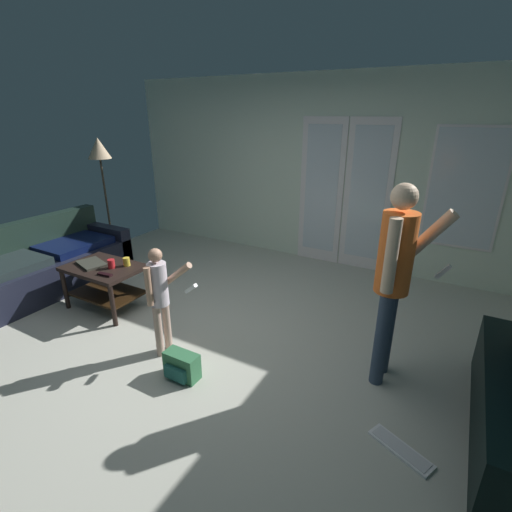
# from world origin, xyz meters

# --- Properties ---
(ground_plane) EXTENTS (6.01, 5.43, 0.02)m
(ground_plane) POSITION_xyz_m (0.00, 0.00, -0.01)
(ground_plane) COLOR #B5B5A7
(wall_back_with_doors) EXTENTS (6.01, 0.09, 2.66)m
(wall_back_with_doors) POSITION_xyz_m (0.11, 2.68, 1.29)
(wall_back_with_doors) COLOR silver
(wall_back_with_doors) RESTS_ON ground_plane
(leather_couch) EXTENTS (0.85, 2.12, 0.84)m
(leather_couch) POSITION_xyz_m (-2.41, -0.05, 0.30)
(leather_couch) COLOR black
(leather_couch) RESTS_ON ground_plane
(coffee_table) EXTENTS (0.85, 0.58, 0.51)m
(coffee_table) POSITION_xyz_m (-1.32, 0.03, 0.37)
(coffee_table) COLOR black
(coffee_table) RESTS_ON ground_plane
(person_adult) EXTENTS (0.52, 0.45, 1.66)m
(person_adult) POSITION_xyz_m (1.69, 0.33, 0.99)
(person_adult) COLOR #324157
(person_adult) RESTS_ON ground_plane
(person_child) EXTENTS (0.42, 0.28, 1.04)m
(person_child) POSITION_xyz_m (-0.15, -0.31, 0.62)
(person_child) COLOR tan
(person_child) RESTS_ON ground_plane
(floor_lamp) EXTENTS (0.33, 0.33, 1.78)m
(floor_lamp) POSITION_xyz_m (-2.70, 1.29, 1.53)
(floor_lamp) COLOR #292F27
(floor_lamp) RESTS_ON ground_plane
(backpack) EXTENTS (0.30, 0.18, 0.23)m
(backpack) POSITION_xyz_m (0.22, -0.52, 0.11)
(backpack) COLOR #336E46
(backpack) RESTS_ON ground_plane
(loose_keyboard) EXTENTS (0.45, 0.30, 0.02)m
(loose_keyboard) POSITION_xyz_m (1.98, -0.38, 0.01)
(loose_keyboard) COLOR white
(loose_keyboard) RESTS_ON ground_plane
(laptop_closed) EXTENTS (0.40, 0.33, 0.03)m
(laptop_closed) POSITION_xyz_m (-1.48, -0.00, 0.52)
(laptop_closed) COLOR #3B3A31
(laptop_closed) RESTS_ON coffee_table
(cup_near_edge) EXTENTS (0.07, 0.07, 0.10)m
(cup_near_edge) POSITION_xyz_m (-1.10, 0.17, 0.56)
(cup_near_edge) COLOR gold
(cup_near_edge) RESTS_ON coffee_table
(cup_by_laptop) EXTENTS (0.08, 0.08, 0.10)m
(cup_by_laptop) POSITION_xyz_m (-1.20, 0.05, 0.56)
(cup_by_laptop) COLOR red
(cup_by_laptop) RESTS_ON coffee_table
(tv_remote_black) EXTENTS (0.17, 0.07, 0.02)m
(tv_remote_black) POSITION_xyz_m (-1.10, -0.13, 0.52)
(tv_remote_black) COLOR black
(tv_remote_black) RESTS_ON coffee_table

